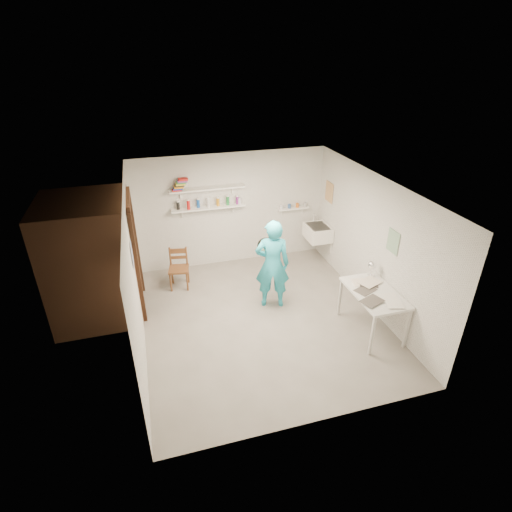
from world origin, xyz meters
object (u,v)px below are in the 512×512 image
object	(u,v)px
belfast_sink	(318,232)
wooden_chair	(179,269)
work_table	(372,311)
man	(272,265)
desk_lamp	(372,265)
wall_clock	(266,246)

from	to	relation	value
belfast_sink	wooden_chair	world-z (taller)	belfast_sink
wooden_chair	work_table	xyz separation A→B (m)	(2.90, -2.25, -0.02)
man	work_table	distance (m)	1.84
wooden_chair	work_table	distance (m)	3.67
work_table	desk_lamp	distance (m)	0.78
wall_clock	work_table	distance (m)	2.11
wall_clock	belfast_sink	bearing A→B (deg)	51.12
desk_lamp	wooden_chair	bearing A→B (deg)	149.92
belfast_sink	work_table	bearing A→B (deg)	-92.54
work_table	man	bearing A→B (deg)	138.69
work_table	wall_clock	bearing A→B (deg)	135.17
work_table	desk_lamp	bearing A→B (deg)	67.58
belfast_sink	man	distance (m)	1.96
belfast_sink	wooden_chair	distance (m)	3.03
belfast_sink	wall_clock	distance (m)	1.91
desk_lamp	man	bearing A→B (deg)	154.80
wall_clock	wooden_chair	distance (m)	1.87
belfast_sink	desk_lamp	world-z (taller)	desk_lamp
man	desk_lamp	size ratio (longest dim) A/B	11.69
belfast_sink	work_table	distance (m)	2.51
man	wall_clock	world-z (taller)	man
wooden_chair	wall_clock	bearing A→B (deg)	-18.94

